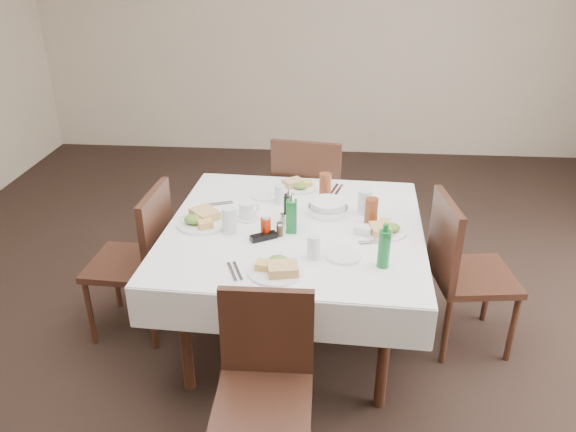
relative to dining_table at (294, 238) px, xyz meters
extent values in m
plane|color=black|center=(-0.01, -0.12, -0.69)|extent=(7.00, 7.00, 0.00)
cube|color=#C5B49C|center=(-0.01, 3.38, 0.71)|extent=(6.00, 0.04, 2.80)
cylinder|color=black|center=(-0.53, -0.49, -0.33)|extent=(0.06, 0.06, 0.72)
cylinder|color=black|center=(-0.49, 0.53, -0.33)|extent=(0.06, 0.06, 0.72)
cylinder|color=black|center=(0.49, -0.53, -0.33)|extent=(0.06, 0.06, 0.72)
cylinder|color=black|center=(0.53, 0.49, -0.33)|extent=(0.06, 0.06, 0.72)
cube|color=black|center=(0.00, 0.00, 0.05)|extent=(1.33, 1.33, 0.03)
cube|color=white|center=(0.00, 0.00, 0.07)|extent=(1.46, 1.46, 0.01)
cube|color=white|center=(0.03, 0.70, -0.04)|extent=(1.40, 0.07, 0.22)
cube|color=white|center=(-0.03, -0.70, -0.04)|extent=(1.40, 0.07, 0.22)
cube|color=white|center=(0.70, -0.03, -0.04)|extent=(0.07, 1.40, 0.22)
cube|color=white|center=(-0.70, 0.03, -0.04)|extent=(0.07, 1.40, 0.22)
cube|color=black|center=(0.05, 0.96, -0.20)|extent=(0.54, 0.54, 0.04)
cube|color=black|center=(0.02, 0.75, 0.06)|extent=(0.47, 0.11, 0.52)
cylinder|color=black|center=(0.29, 1.13, -0.44)|extent=(0.04, 0.04, 0.48)
cylinder|color=black|center=(0.23, 0.73, -0.44)|extent=(0.04, 0.04, 0.48)
cylinder|color=black|center=(-0.12, 1.19, -0.44)|extent=(0.04, 0.04, 0.48)
cylinder|color=black|center=(-0.18, 0.79, -0.44)|extent=(0.04, 0.04, 0.48)
cube|color=black|center=(-0.06, -1.00, -0.26)|extent=(0.42, 0.42, 0.04)
cube|color=black|center=(-0.06, -0.81, -0.04)|extent=(0.41, 0.04, 0.45)
cylinder|color=black|center=(-0.24, -0.82, -0.48)|extent=(0.03, 0.03, 0.42)
cylinder|color=black|center=(0.11, -0.81, -0.48)|extent=(0.03, 0.03, 0.42)
cube|color=black|center=(1.03, 0.05, -0.23)|extent=(0.50, 0.50, 0.04)
cube|color=black|center=(0.83, 0.02, 0.01)|extent=(0.10, 0.44, 0.48)
cylinder|color=black|center=(1.25, -0.12, -0.46)|extent=(0.04, 0.04, 0.45)
cylinder|color=black|center=(0.87, -0.16, -0.46)|extent=(0.04, 0.04, 0.45)
cylinder|color=black|center=(1.20, 0.26, -0.46)|extent=(0.04, 0.04, 0.45)
cylinder|color=black|center=(0.82, 0.21, -0.46)|extent=(0.04, 0.04, 0.45)
cube|color=black|center=(-1.00, 0.02, -0.23)|extent=(0.46, 0.46, 0.04)
cube|color=black|center=(-0.80, 0.01, 0.01)|extent=(0.06, 0.44, 0.48)
cylinder|color=black|center=(-1.18, 0.22, -0.46)|extent=(0.04, 0.04, 0.45)
cylinder|color=black|center=(-0.80, 0.21, -0.46)|extent=(0.04, 0.04, 0.45)
cylinder|color=black|center=(-1.20, -0.16, -0.46)|extent=(0.04, 0.04, 0.45)
cylinder|color=black|center=(-0.81, -0.18, -0.46)|extent=(0.04, 0.04, 0.45)
cylinder|color=white|center=(-0.01, 0.54, 0.08)|extent=(0.23, 0.23, 0.01)
cube|color=#AE7D4B|center=(-0.05, 0.54, 0.11)|extent=(0.15, 0.15, 0.04)
cube|color=#E9A447|center=(0.03, 0.55, 0.10)|extent=(0.09, 0.08, 0.03)
ellipsoid|color=#3E6E17|center=(0.00, 0.50, 0.11)|extent=(0.09, 0.08, 0.04)
cylinder|color=white|center=(-0.06, -0.49, 0.08)|extent=(0.27, 0.27, 0.01)
cube|color=#AE7D4B|center=(-0.02, -0.52, 0.11)|extent=(0.16, 0.14, 0.05)
cube|color=#E9A447|center=(-0.11, -0.48, 0.11)|extent=(0.10, 0.08, 0.04)
ellipsoid|color=#3E6E17|center=(-0.05, -0.44, 0.11)|extent=(0.10, 0.09, 0.05)
cylinder|color=white|center=(0.49, -0.03, 0.08)|extent=(0.24, 0.24, 0.01)
cube|color=#AE7D4B|center=(0.47, -0.06, 0.11)|extent=(0.12, 0.14, 0.04)
cube|color=#E9A447|center=(0.50, 0.01, 0.10)|extent=(0.08, 0.09, 0.03)
ellipsoid|color=#3E6E17|center=(0.53, -0.04, 0.11)|extent=(0.09, 0.08, 0.04)
cylinder|color=white|center=(-0.51, -0.02, 0.08)|extent=(0.29, 0.29, 0.02)
cube|color=#AE7D4B|center=(-0.51, 0.03, 0.11)|extent=(0.19, 0.19, 0.05)
cube|color=#E9A447|center=(-0.49, -0.07, 0.11)|extent=(0.11, 0.12, 0.04)
ellipsoid|color=#3E6E17|center=(-0.56, -0.04, 0.11)|extent=(0.11, 0.10, 0.05)
cylinder|color=white|center=(-0.21, 0.37, 0.08)|extent=(0.16, 0.16, 0.01)
cylinder|color=white|center=(0.27, -0.31, 0.08)|extent=(0.18, 0.18, 0.01)
cylinder|color=silver|center=(-0.11, 0.29, 0.13)|extent=(0.06, 0.06, 0.12)
cylinder|color=silver|center=(0.12, -0.34, 0.14)|extent=(0.07, 0.07, 0.12)
cylinder|color=silver|center=(0.39, 0.19, 0.15)|extent=(0.08, 0.08, 0.14)
cylinder|color=silver|center=(-0.35, -0.10, 0.15)|extent=(0.08, 0.08, 0.14)
cylinder|color=brown|center=(0.16, 0.41, 0.15)|extent=(0.07, 0.07, 0.15)
cylinder|color=brown|center=(0.42, 0.07, 0.15)|extent=(0.07, 0.07, 0.15)
cylinder|color=silver|center=(0.18, 0.18, 0.10)|extent=(0.23, 0.23, 0.04)
cylinder|color=white|center=(0.18, 0.18, 0.13)|extent=(0.21, 0.21, 0.05)
cube|color=black|center=(-0.03, 0.05, 0.16)|extent=(0.05, 0.05, 0.17)
cone|color=silver|center=(-0.03, 0.05, 0.27)|extent=(0.03, 0.03, 0.05)
cube|color=#186A2B|center=(-0.01, -0.07, 0.17)|extent=(0.06, 0.06, 0.19)
cone|color=silver|center=(-0.01, -0.07, 0.29)|extent=(0.03, 0.03, 0.05)
cylinder|color=#A21C01|center=(-0.15, -0.12, 0.13)|extent=(0.06, 0.06, 0.10)
cylinder|color=white|center=(-0.15, -0.12, 0.19)|extent=(0.04, 0.04, 0.02)
cylinder|color=white|center=(-0.06, -0.01, 0.11)|extent=(0.03, 0.03, 0.07)
cylinder|color=silver|center=(-0.06, -0.01, 0.15)|extent=(0.03, 0.03, 0.01)
cylinder|color=#3D2D1E|center=(-0.07, -0.12, 0.11)|extent=(0.03, 0.03, 0.07)
cylinder|color=silver|center=(-0.07, -0.12, 0.15)|extent=(0.03, 0.03, 0.01)
cylinder|color=white|center=(-0.28, 0.07, 0.08)|extent=(0.14, 0.14, 0.01)
cylinder|color=white|center=(-0.28, 0.07, 0.13)|extent=(0.08, 0.08, 0.09)
cylinder|color=black|center=(-0.28, 0.07, 0.16)|extent=(0.07, 0.07, 0.01)
torus|color=white|center=(-0.24, 0.10, 0.13)|extent=(0.05, 0.04, 0.06)
cube|color=black|center=(-0.15, -0.17, 0.09)|extent=(0.15, 0.11, 0.03)
cylinder|color=#186A2B|center=(0.46, -0.39, 0.17)|extent=(0.06, 0.06, 0.19)
cylinder|color=#186A2B|center=(0.46, -0.39, 0.29)|extent=(0.03, 0.03, 0.04)
cube|color=white|center=(0.38, -0.07, 0.10)|extent=(0.10, 0.08, 0.05)
cube|color=pink|center=(0.38, -0.07, 0.11)|extent=(0.08, 0.06, 0.02)
cube|color=silver|center=(0.21, 0.51, 0.08)|extent=(0.07, 0.20, 0.01)
cube|color=silver|center=(0.24, 0.50, 0.08)|extent=(0.07, 0.20, 0.01)
cube|color=silver|center=(-0.24, -0.50, 0.08)|extent=(0.08, 0.17, 0.01)
cube|color=silver|center=(-0.26, -0.51, 0.08)|extent=(0.08, 0.17, 0.01)
cube|color=silver|center=(0.43, -0.17, 0.08)|extent=(0.16, 0.05, 0.01)
cube|color=silver|center=(0.43, -0.15, 0.08)|extent=(0.16, 0.05, 0.01)
cube|color=silver|center=(-0.48, 0.25, 0.08)|extent=(0.17, 0.08, 0.01)
cube|color=silver|center=(-0.47, 0.23, 0.08)|extent=(0.17, 0.08, 0.01)
camera|label=1|loc=(0.19, -2.77, 1.51)|focal=35.00mm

